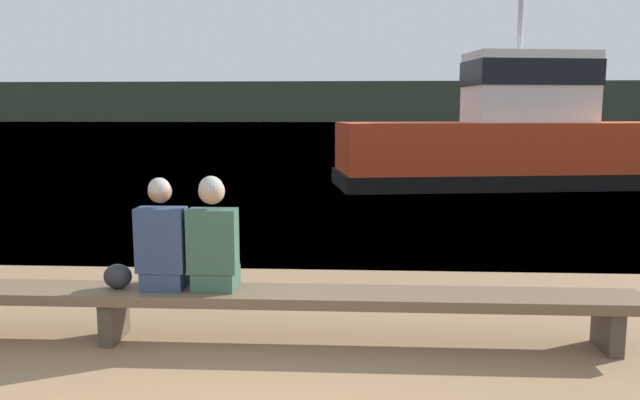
# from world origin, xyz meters

# --- Properties ---
(water_surface) EXTENTS (240.00, 240.00, 0.00)m
(water_surface) POSITION_xyz_m (0.00, 124.74, 0.00)
(water_surface) COLOR #426B8E
(water_surface) RESTS_ON ground
(far_shoreline) EXTENTS (600.00, 12.00, 8.24)m
(far_shoreline) POSITION_xyz_m (0.00, 131.44, 4.12)
(far_shoreline) COLOR #384233
(far_shoreline) RESTS_ON ground
(bench_main) EXTENTS (8.86, 0.49, 0.45)m
(bench_main) POSITION_xyz_m (-1.12, 2.24, 0.38)
(bench_main) COLOR brown
(bench_main) RESTS_ON ground
(person_left) EXTENTS (0.40, 0.40, 0.95)m
(person_left) POSITION_xyz_m (-0.67, 2.25, 0.86)
(person_left) COLOR navy
(person_left) RESTS_ON bench_main
(person_right) EXTENTS (0.40, 0.40, 0.97)m
(person_right) POSITION_xyz_m (-0.24, 2.24, 0.88)
(person_right) COLOR #2D4C3D
(person_right) RESTS_ON bench_main
(shopping_bag) EXTENTS (0.24, 0.18, 0.21)m
(shopping_bag) POSITION_xyz_m (-1.07, 2.24, 0.56)
(shopping_bag) COLOR #232328
(shopping_bag) RESTS_ON bench_main
(tugboat_red) EXTENTS (9.50, 4.29, 6.65)m
(tugboat_red) POSITION_xyz_m (5.12, 13.99, 1.11)
(tugboat_red) COLOR red
(tugboat_red) RESTS_ON water_surface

